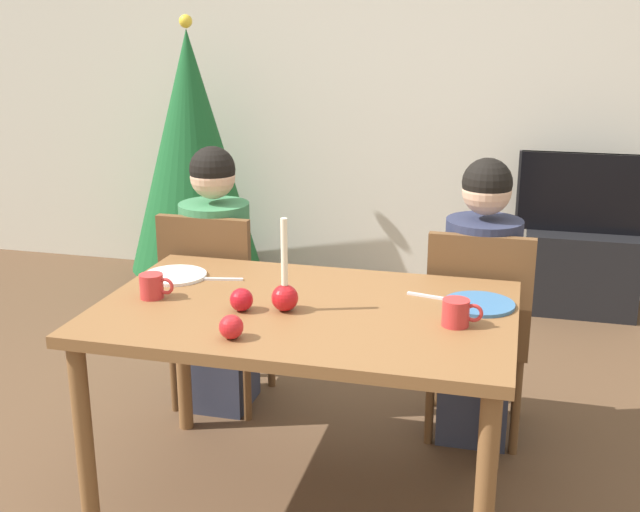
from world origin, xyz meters
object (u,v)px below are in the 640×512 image
chair_left (215,299)px  person_right_child (480,307)px  dining_table (305,330)px  plate_left (175,275)px  candle_centerpiece (285,292)px  mug_right (457,313)px  plate_right (479,304)px  christmas_tree (192,152)px  person_left_child (217,284)px  mug_left (152,286)px  tv (587,193)px  apple_near_candle (241,300)px  apple_by_left_plate (231,327)px  chair_right (478,323)px  tv_stand (580,271)px

chair_left → person_right_child: 1.13m
dining_table → plate_left: plate_left is taller
chair_left → candle_centerpiece: bearing=-51.7°
dining_table → mug_right: mug_right is taller
chair_left → person_right_child: person_right_child is taller
person_right_child → plate_right: size_ratio=4.87×
christmas_tree → candle_centerpiece: bearing=-59.9°
person_left_child → mug_right: (1.09, -0.68, 0.22)m
dining_table → plate_left: (-0.56, 0.18, 0.09)m
chair_left → mug_left: bearing=-86.4°
mug_right → dining_table: bearing=174.9°
tv → christmas_tree: size_ratio=0.47×
mug_right → apple_near_candle: (-0.70, -0.04, -0.00)m
candle_centerpiece → mug_left: (-0.48, 0.01, -0.02)m
person_left_child → mug_right: bearing=-32.3°
plate_right → apple_by_left_plate: size_ratio=3.19×
chair_right → apple_near_candle: (-0.74, -0.70, 0.28)m
chair_right → candle_centerpiece: (-0.60, -0.66, 0.30)m
christmas_tree → mug_right: bearing=-50.0°
chair_left → plate_left: 0.49m
christmas_tree → plate_left: 2.09m
mug_right → tv_stand: bearing=77.0°
chair_left → person_right_child: bearing=1.6°
chair_left → dining_table: bearing=-46.5°
apple_near_candle → tv_stand: bearing=62.5°
person_left_child → mug_left: person_left_child is taller
plate_right → apple_near_candle: 0.80m
christmas_tree → apple_by_left_plate: (1.17, -2.45, -0.09)m
chair_right → apple_near_candle: size_ratio=11.51×
tv_stand → apple_near_candle: (-1.24, -2.39, 0.55)m
tv → plate_right: 2.20m
chair_right → tv_stand: chair_right is taller
chair_right → plate_left: chair_right is taller
tv_stand → mug_right: mug_right is taller
apple_by_left_plate → tv: bearing=65.6°
dining_table → plate_left: size_ratio=5.92×
mug_left → apple_near_candle: (0.34, -0.04, -0.00)m
christmas_tree → mug_right: size_ratio=13.14×
candle_centerpiece → plate_left: candle_centerpiece is taller
tv_stand → apple_near_candle: 2.75m
christmas_tree → mug_left: christmas_tree is taller
dining_table → plate_right: (0.57, 0.16, 0.09)m
apple_near_candle → christmas_tree: bearing=116.8°
chair_right → apple_by_left_plate: chair_right is taller
christmas_tree → candle_centerpiece: 2.52m
person_left_child → chair_left: bearing=-90.0°
mug_left → christmas_tree: bearing=109.8°
dining_table → plate_right: bearing=15.4°
tv → mug_right: 2.41m
tv_stand → apple_by_left_plate: (-1.19, -2.62, 0.55)m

